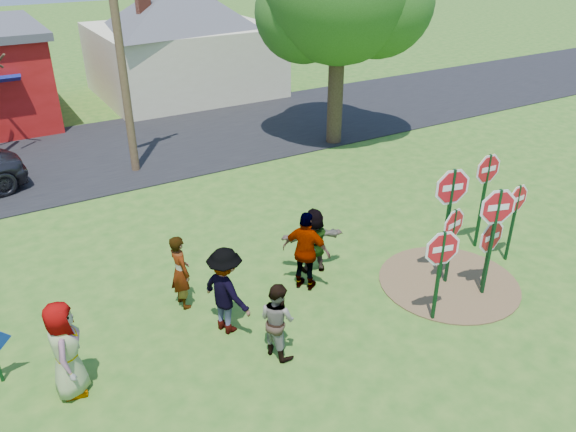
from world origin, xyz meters
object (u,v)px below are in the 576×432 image
at_px(person_b, 180,272).
at_px(utility_pole, 118,32).
at_px(stop_sign_a, 441,257).
at_px(stop_sign_d, 487,178).
at_px(stop_sign_c, 496,219).
at_px(person_a, 65,350).
at_px(stop_sign_b, 451,197).

relative_size(person_b, utility_pole, 0.20).
bearing_deg(stop_sign_a, stop_sign_d, 42.86).
bearing_deg(stop_sign_c, person_a, -171.95).
bearing_deg(person_a, stop_sign_a, -88.68).
xyz_separation_m(stop_sign_a, stop_sign_b, (1.22, 1.06, 0.57)).
height_order(stop_sign_c, person_a, stop_sign_c).
bearing_deg(stop_sign_d, person_a, -177.38).
xyz_separation_m(stop_sign_a, person_b, (-4.32, 3.15, -0.68)).
height_order(stop_sign_a, stop_sign_c, stop_sign_c).
xyz_separation_m(person_a, person_b, (2.62, 1.44, -0.09)).
height_order(stop_sign_a, person_b, stop_sign_a).
bearing_deg(person_a, stop_sign_b, -79.38).
height_order(stop_sign_b, person_b, stop_sign_b).
bearing_deg(utility_pole, stop_sign_a, -75.25).
distance_m(stop_sign_d, person_b, 7.64).
xyz_separation_m(stop_sign_d, utility_pole, (-6.03, 9.43, 2.59)).
bearing_deg(person_b, stop_sign_d, -105.92).
bearing_deg(stop_sign_c, stop_sign_d, 65.44).
distance_m(stop_sign_b, person_a, 8.27).
bearing_deg(stop_sign_d, stop_sign_a, -148.49).
height_order(stop_sign_c, stop_sign_d, stop_sign_c).
relative_size(person_a, person_b, 1.10).
bearing_deg(utility_pole, person_a, -113.03).
xyz_separation_m(stop_sign_b, stop_sign_c, (0.39, -0.94, -0.21)).
relative_size(stop_sign_b, person_b, 1.72).
xyz_separation_m(stop_sign_c, person_b, (-5.93, 3.03, -1.05)).
relative_size(stop_sign_b, person_a, 1.56).
bearing_deg(stop_sign_b, utility_pole, 124.81).
distance_m(person_a, utility_pole, 10.84).
height_order(stop_sign_b, person_a, stop_sign_b).
bearing_deg(stop_sign_a, stop_sign_c, 18.29).
bearing_deg(person_b, stop_sign_c, -121.97).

